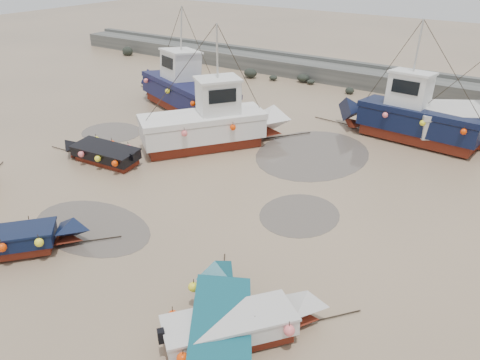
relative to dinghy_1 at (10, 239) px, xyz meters
The scene contains 14 objects.
ground 5.99m from the dinghy_1, 57.50° to the left, with size 120.00×120.00×0.00m, color tan.
seawall 27.22m from the dinghy_1, 83.13° to the left, with size 60.00×4.92×1.50m.
puddle_a 2.85m from the dinghy_1, 70.42° to the left, with size 5.22×5.22×0.01m, color #554C44.
puddle_b 10.57m from the dinghy_1, 47.95° to the left, with size 3.09×3.09×0.01m, color #554C44.
puddle_c 11.58m from the dinghy_1, 121.22° to the left, with size 3.52×3.52×0.01m, color #554C44.
puddle_d 14.40m from the dinghy_1, 70.37° to the left, with size 5.44×5.44×0.01m, color #554C44.
dinghy_1 is the anchor object (origin of this frame).
dinghy_2 8.18m from the dinghy_1, ahead, with size 3.72×5.05×1.43m.
dinghy_3 8.92m from the dinghy_1, ahead, with size 4.14×4.92×1.43m.
dinghy_4 7.71m from the dinghy_1, 116.13° to the left, with size 5.74×2.00×1.43m.
cabin_boat_0 16.38m from the dinghy_1, 109.26° to the left, with size 10.70×5.64×6.22m.
cabin_boat_1 11.57m from the dinghy_1, 89.55° to the left, with size 6.51×8.23×6.22m.
cabin_boat_2 19.95m from the dinghy_1, 65.92° to the left, with size 9.45×3.12×6.22m.
person 10.03m from the dinghy_1, 92.63° to the left, with size 0.60×0.39×1.64m, color #171F39.
Camera 1 is at (10.80, -11.68, 9.64)m, focal length 35.00 mm.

